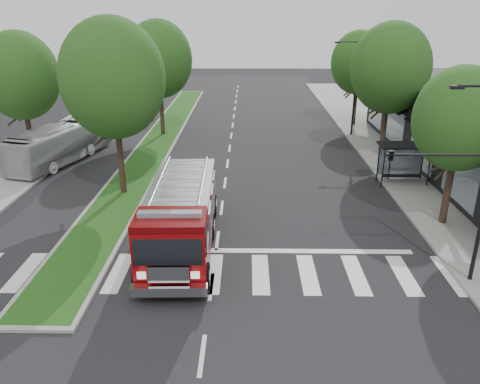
# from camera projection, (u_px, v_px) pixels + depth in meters

# --- Properties ---
(ground) EXTENTS (140.00, 140.00, 0.00)m
(ground) POSITION_uv_depth(u_px,v_px,m) (217.00, 241.00, 22.48)
(ground) COLOR black
(ground) RESTS_ON ground
(sidewalk_right) EXTENTS (5.00, 80.00, 0.15)m
(sidewalk_right) POSITION_uv_depth(u_px,v_px,m) (411.00, 173.00, 31.57)
(sidewalk_right) COLOR gray
(sidewalk_right) RESTS_ON ground
(sidewalk_left) EXTENTS (5.00, 80.00, 0.15)m
(sidewalk_left) POSITION_uv_depth(u_px,v_px,m) (15.00, 171.00, 31.98)
(sidewalk_left) COLOR gray
(sidewalk_left) RESTS_ON ground
(median) EXTENTS (3.00, 50.00, 0.15)m
(median) POSITION_uv_depth(u_px,v_px,m) (159.00, 140.00, 39.30)
(median) COLOR gray
(median) RESTS_ON ground
(bus_shelter) EXTENTS (3.20, 1.60, 2.61)m
(bus_shelter) POSITION_uv_depth(u_px,v_px,m) (404.00, 153.00, 29.15)
(bus_shelter) COLOR black
(bus_shelter) RESTS_ON ground
(tree_right_near) EXTENTS (4.40, 4.40, 8.05)m
(tree_right_near) POSITION_uv_depth(u_px,v_px,m) (460.00, 119.00, 22.16)
(tree_right_near) COLOR black
(tree_right_near) RESTS_ON ground
(tree_right_mid) EXTENTS (5.60, 5.60, 9.72)m
(tree_right_mid) POSITION_uv_depth(u_px,v_px,m) (391.00, 68.00, 32.97)
(tree_right_mid) COLOR black
(tree_right_mid) RESTS_ON ground
(tree_right_far) EXTENTS (5.00, 5.00, 8.73)m
(tree_right_far) POSITION_uv_depth(u_px,v_px,m) (358.00, 63.00, 42.52)
(tree_right_far) COLOR black
(tree_right_far) RESTS_ON ground
(tree_median_near) EXTENTS (5.80, 5.80, 10.16)m
(tree_median_near) POSITION_uv_depth(u_px,v_px,m) (113.00, 79.00, 25.67)
(tree_median_near) COLOR black
(tree_median_near) RESTS_ON ground
(tree_median_far) EXTENTS (5.60, 5.60, 9.72)m
(tree_median_far) POSITION_uv_depth(u_px,v_px,m) (159.00, 59.00, 38.82)
(tree_median_far) COLOR black
(tree_median_far) RESTS_ON ground
(tree_left_mid) EXTENTS (5.20, 5.20, 9.16)m
(tree_left_mid) POSITION_uv_depth(u_px,v_px,m) (20.00, 76.00, 31.61)
(tree_left_mid) COLOR black
(tree_left_mid) RESTS_ON ground
(streetlight_right_near) EXTENTS (4.08, 0.22, 8.00)m
(streetlight_right_near) POSITION_uv_depth(u_px,v_px,m) (467.00, 174.00, 17.37)
(streetlight_right_near) COLOR black
(streetlight_right_near) RESTS_ON ground
(streetlight_right_far) EXTENTS (2.11, 0.20, 8.00)m
(streetlight_right_far) POSITION_uv_depth(u_px,v_px,m) (354.00, 84.00, 39.31)
(streetlight_right_far) COLOR black
(streetlight_right_far) RESTS_ON ground
(fire_engine) EXTENTS (3.14, 9.55, 3.29)m
(fire_engine) POSITION_uv_depth(u_px,v_px,m) (181.00, 216.00, 21.29)
(fire_engine) COLOR #590407
(fire_engine) RESTS_ON ground
(city_bus) EXTENTS (4.80, 10.20, 2.77)m
(city_bus) POSITION_uv_depth(u_px,v_px,m) (61.00, 143.00, 33.67)
(city_bus) COLOR #AEAEB2
(city_bus) RESTS_ON ground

